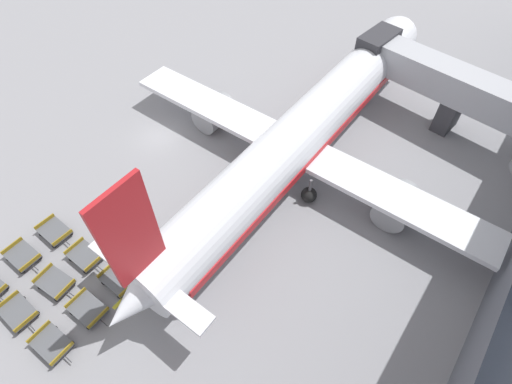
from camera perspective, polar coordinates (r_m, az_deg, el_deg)
ground_plane at (r=39.77m, az=-13.54°, el=7.79°), size 500.00×500.00×0.00m
jet_bridge at (r=41.07m, az=29.72°, el=10.73°), size 21.23×6.47×6.40m
airplane at (r=34.06m, az=6.45°, el=8.13°), size 34.30×41.64×12.66m
baggage_dolly_row_near_col_b at (r=32.12m, az=-30.85°, el=-14.56°), size 3.17×1.86×0.92m
baggage_dolly_row_near_col_c at (r=30.11m, az=-27.14°, el=-18.75°), size 3.18×1.87×0.92m
baggage_dolly_row_mid_a_col_a at (r=34.43m, az=-30.38°, el=-7.89°), size 3.16×1.83×0.92m
baggage_dolly_row_mid_a_col_b at (r=32.07m, az=-26.75°, el=-11.50°), size 3.22×1.97×0.92m
baggage_dolly_row_mid_a_col_c at (r=30.17m, az=-22.87°, el=-15.18°), size 3.17×1.86×0.92m
baggage_dolly_row_mid_b_col_a at (r=34.64m, az=-26.82°, el=-5.05°), size 3.17×1.86×0.92m
baggage_dolly_row_mid_b_col_b at (r=32.36m, az=-23.21°, el=-8.39°), size 3.15×1.83×0.92m
baggage_dolly_row_mid_b_col_c at (r=30.48m, az=-19.01°, el=-11.76°), size 3.16×1.84×0.92m
stand_guidance_stripe at (r=32.92m, az=-6.09°, el=-2.55°), size 0.43×21.12×0.01m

